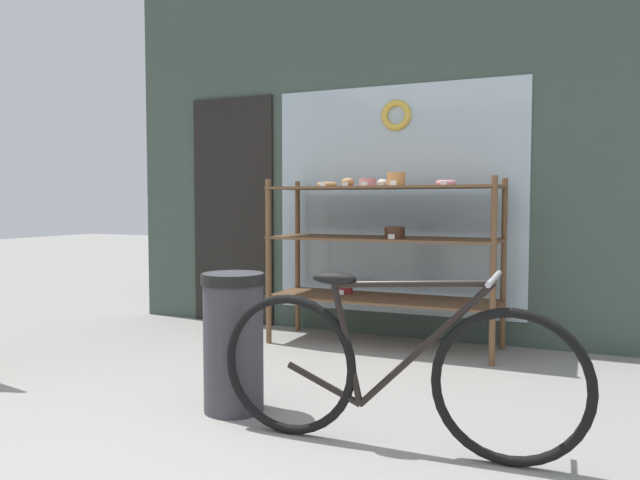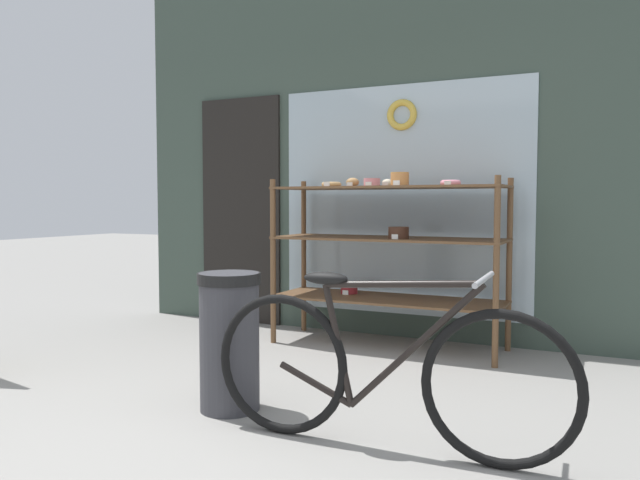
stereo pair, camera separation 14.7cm
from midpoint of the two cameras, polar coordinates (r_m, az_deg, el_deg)
The scene contains 5 objects.
ground_plane at distance 3.07m, azimuth -14.55°, elevation -18.24°, with size 30.00×30.00×0.00m, color gray.
storefront_facade at distance 5.39m, azimuth 3.89°, elevation 9.66°, with size 4.78×0.13×3.53m.
display_case at distance 4.88m, azimuth 4.93°, elevation -0.04°, with size 1.80×0.58×1.35m.
bicycle at distance 2.91m, azimuth 5.08°, elevation -11.73°, with size 1.72×0.46×0.82m.
trash_bin at distance 3.45m, azimuth -9.14°, elevation -8.75°, with size 0.34×0.34×0.75m.
Camera 1 is at (1.72, -2.26, 1.13)m, focal length 35.00 mm.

